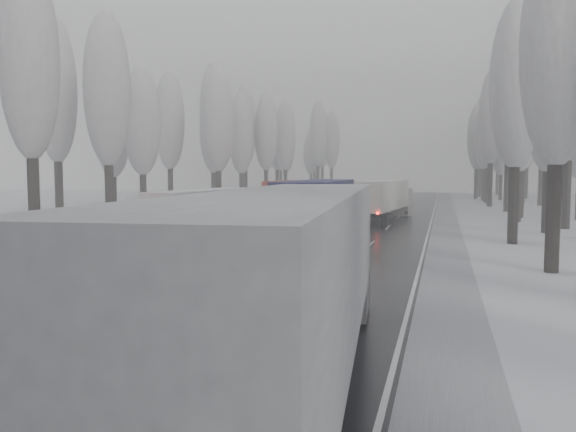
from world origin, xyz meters
The scene contains 56 objects.
ground centered at (0.00, 0.00, 0.00)m, with size 260.00×260.00×0.00m, color silver.
carriageway_right centered at (5.25, 30.00, 0.01)m, with size 7.50×200.00×0.03m, color black.
carriageway_left centered at (-5.25, 30.00, 0.01)m, with size 7.50×200.00×0.03m, color black.
median_slush centered at (0.00, 30.00, 0.02)m, with size 3.00×200.00×0.04m, color #A4A6AC.
shoulder_right centered at (10.20, 30.00, 0.02)m, with size 2.40×200.00×0.04m, color #A4A6AC.
shoulder_left centered at (-10.20, 30.00, 0.02)m, with size 2.40×200.00×0.04m, color #A4A6AC.
median_guardrail centered at (0.00, 29.99, 0.60)m, with size 0.12×200.00×0.76m.
tree_16 centered at (15.04, 15.67, 10.67)m, with size 3.60×3.60×16.53m.
tree_18 centered at (14.51, 27.03, 10.70)m, with size 3.60×3.60×16.58m.
tree_20 centered at (17.90, 35.17, 10.14)m, with size 3.60×3.60×15.71m.
tree_21 centered at (20.12, 39.17, 12.00)m, with size 3.60×3.60×18.62m.
tree_22 centered at (17.02, 45.60, 10.24)m, with size 3.60×3.60×15.86m.
tree_24 centered at (17.90, 51.02, 13.19)m, with size 3.60×3.60×20.49m.
tree_26 centered at (17.56, 61.27, 12.10)m, with size 3.60×3.60×18.78m.
tree_27 centered at (24.72, 65.27, 11.36)m, with size 3.60×3.60×17.62m.
tree_28 centered at (16.34, 71.95, 12.64)m, with size 3.60×3.60×19.62m.
tree_29 centered at (23.71, 75.95, 11.67)m, with size 3.60×3.60×18.11m.
tree_30 centered at (16.56, 81.70, 11.52)m, with size 3.60×3.60×17.86m.
tree_31 centered at (22.48, 85.70, 11.97)m, with size 3.60×3.60×18.58m.
tree_32 centered at (16.63, 89.21, 11.18)m, with size 3.60×3.60×17.33m.
tree_33 centered at (19.77, 93.21, 9.26)m, with size 3.60×3.60×14.33m.
tree_34 centered at (15.73, 96.32, 11.37)m, with size 3.60×3.60×17.63m.
tree_35 centered at (24.94, 100.32, 11.77)m, with size 3.60×3.60×18.25m.
tree_36 centered at (17.04, 106.16, 13.02)m, with size 3.60×3.60×20.23m.
tree_37 centered at (24.02, 110.16, 10.56)m, with size 3.60×3.60×16.37m.
tree_38 centered at (18.73, 116.73, 11.59)m, with size 3.60×3.60×17.97m.
tree_39 centered at (21.55, 120.73, 10.45)m, with size 3.60×3.60×16.19m.
tree_56 centered at (-14.71, 15.70, 11.68)m, with size 3.60×3.60×18.12m.
tree_58 centered at (-15.13, 24.57, 11.10)m, with size 3.60×3.60×17.21m.
tree_59 centered at (-22.80, 28.57, 11.87)m, with size 3.60×3.60×18.41m.
tree_60 centered at (-17.75, 34.20, 9.59)m, with size 3.60×3.60×14.84m.
tree_61 centered at (-23.52, 38.20, 9.02)m, with size 3.60×3.60×13.95m.
tree_62 centered at (-13.94, 43.73, 10.36)m, with size 3.60×3.60×16.04m.
tree_63 centered at (-21.85, 47.73, 10.89)m, with size 3.60×3.60×16.88m.
tree_64 centered at (-18.26, 52.71, 9.96)m, with size 3.60×3.60×15.42m.
tree_65 centered at (-20.05, 56.71, 12.55)m, with size 3.60×3.60×19.48m.
tree_66 centered at (-18.16, 62.35, 9.84)m, with size 3.60×3.60×15.23m.
tree_67 centered at (-19.54, 66.35, 11.03)m, with size 3.60×3.60×17.09m.
tree_68 centered at (-16.58, 69.11, 10.75)m, with size 3.60×3.60×16.65m.
tree_69 centered at (-21.42, 73.11, 12.46)m, with size 3.60×3.60×19.35m.
tree_70 centered at (-16.33, 79.19, 11.03)m, with size 3.60×3.60×17.09m.
tree_71 centered at (-21.09, 83.19, 12.63)m, with size 3.60×3.60×19.61m.
tree_72 centered at (-18.93, 88.54, 9.76)m, with size 3.60×3.60×15.11m.
tree_73 centered at (-21.82, 92.54, 11.11)m, with size 3.60×3.60×17.22m.
tree_74 centered at (-15.07, 99.33, 12.67)m, with size 3.60×3.60×19.68m.
tree_75 centered at (-24.20, 103.33, 11.99)m, with size 3.60×3.60×18.60m.
tree_76 centered at (-14.05, 108.72, 11.95)m, with size 3.60×3.60×18.55m.
tree_77 centered at (-19.66, 112.72, 9.26)m, with size 3.60×3.60×14.32m.
tree_78 centered at (-17.56, 115.31, 12.59)m, with size 3.60×3.60×19.55m.
tree_79 centered at (-20.33, 119.31, 11.01)m, with size 3.60×3.60×17.07m.
truck_grey_tarp centered at (6.84, -2.11, 2.61)m, with size 4.35×17.56×4.47m.
truck_blue_box centered at (2.78, 19.69, 2.56)m, with size 3.62×17.19×4.38m.
truck_cream_box centered at (4.41, 42.65, 2.39)m, with size 4.32×16.09×4.09m.
box_truck_distant centered at (2.97, 81.26, 1.33)m, with size 2.62×7.14×2.62m.
truck_red_white centered at (-5.45, 19.40, 2.17)m, with size 2.79×14.58×3.72m.
truck_red_red centered at (-6.78, 46.01, 2.32)m, with size 2.50×15.51×3.97m.
Camera 1 is at (9.90, -13.73, 4.82)m, focal length 35.00 mm.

